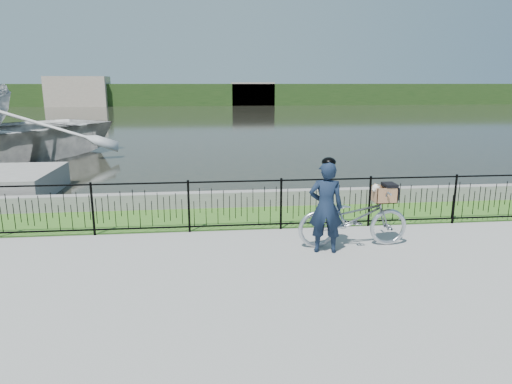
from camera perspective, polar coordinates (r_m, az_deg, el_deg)
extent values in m
plane|color=gray|center=(8.54, -1.88, -8.17)|extent=(120.00, 120.00, 0.00)
cube|color=#396720|center=(10.99, -2.88, -3.16)|extent=(60.00, 2.00, 0.01)
plane|color=black|center=(41.04, -5.33, 9.04)|extent=(120.00, 120.00, 0.00)
cube|color=gray|center=(11.90, -3.17, -0.88)|extent=(60.00, 0.30, 0.40)
cube|color=#27431A|center=(67.94, -5.71, 12.04)|extent=(120.00, 6.00, 3.00)
cube|color=#AF9E8D|center=(68.19, -21.34, 11.63)|extent=(8.00, 4.00, 4.00)
cube|color=#AF9E8D|center=(66.76, -0.43, 12.17)|extent=(6.00, 3.00, 3.20)
imported|color=#B4B8C0|center=(9.15, 12.03, -3.19)|extent=(2.18, 0.76, 1.15)
cube|color=black|center=(9.27, 15.70, -1.18)|extent=(0.38, 0.18, 0.02)
cube|color=#9C6D48|center=(9.27, 15.71, -1.14)|extent=(0.42, 0.33, 0.01)
cube|color=#9C6D48|center=(9.37, 15.42, -0.04)|extent=(0.42, 0.01, 0.31)
cube|color=#9C6D48|center=(9.09, 16.12, -0.49)|extent=(0.42, 0.01, 0.31)
cube|color=#9C6D48|center=(9.31, 16.91, -0.23)|extent=(0.01, 0.33, 0.31)
cube|color=#9C6D48|center=(9.16, 14.60, -0.29)|extent=(0.01, 0.33, 0.31)
cube|color=black|center=(9.23, 16.36, 0.86)|extent=(0.23, 0.34, 0.06)
cube|color=black|center=(9.31, 17.02, -0.04)|extent=(0.02, 0.34, 0.25)
ellipsoid|color=silver|center=(9.23, 15.64, -0.41)|extent=(0.31, 0.22, 0.20)
sphere|color=silver|center=(9.12, 14.76, 0.49)|extent=(0.15, 0.15, 0.15)
sphere|color=silver|center=(9.09, 14.50, 0.27)|extent=(0.07, 0.07, 0.07)
sphere|color=black|center=(9.07, 14.37, 0.23)|extent=(0.02, 0.02, 0.02)
cone|color=olive|center=(9.16, 14.66, 0.94)|extent=(0.06, 0.08, 0.08)
cone|color=olive|center=(9.08, 14.99, 0.81)|extent=(0.06, 0.08, 0.08)
imported|color=#121D31|center=(8.65, 8.72, -1.92)|extent=(0.70, 0.52, 1.75)
ellipsoid|color=black|center=(8.47, 8.92, 3.68)|extent=(0.26, 0.29, 0.18)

